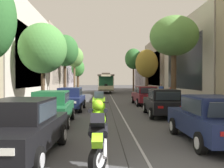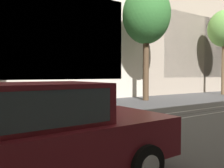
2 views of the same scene
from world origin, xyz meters
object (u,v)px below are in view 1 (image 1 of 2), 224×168
at_px(street_tree_kerb_left_fourth, 74,57).
at_px(parked_car_navy_near_right, 211,119).
at_px(parked_car_black_near_left, 21,128).
at_px(street_tree_kerb_right_mid, 147,64).
at_px(parked_car_navy_mid_left, 70,99).
at_px(motorcycle_with_rider, 98,128).
at_px(parked_car_black_second_right, 163,102).
at_px(street_tree_kerb_right_fourth, 133,59).
at_px(parked_car_maroon_mid_right, 146,95).
at_px(parked_car_green_second_left, 51,107).
at_px(street_tree_kerb_left_second, 43,49).
at_px(pedestrian_on_left_pavement, 172,92).
at_px(street_tree_kerb_right_second, 174,37).
at_px(pedestrian_on_right_pavement, 161,91).
at_px(street_tree_kerb_left_far, 78,69).
at_px(cable_car_trolley, 106,83).
at_px(street_tree_kerb_left_mid, 65,51).

bearing_deg(street_tree_kerb_left_fourth, parked_car_navy_near_right, -75.77).
relative_size(parked_car_navy_near_right, street_tree_kerb_left_fourth, 0.59).
distance_m(parked_car_black_near_left, street_tree_kerb_right_mid, 28.57).
height_order(parked_car_navy_mid_left, motorcycle_with_rider, motorcycle_with_rider).
height_order(parked_car_black_second_right, motorcycle_with_rider, motorcycle_with_rider).
bearing_deg(street_tree_kerb_right_fourth, parked_car_black_second_right, -94.07).
xyz_separation_m(parked_car_navy_mid_left, parked_car_maroon_mid_right, (5.99, 3.76, 0.00)).
height_order(parked_car_black_near_left, street_tree_kerb_left_fourth, street_tree_kerb_left_fourth).
xyz_separation_m(parked_car_black_near_left, parked_car_green_second_left, (-0.19, 5.19, 0.00)).
bearing_deg(parked_car_maroon_mid_right, street_tree_kerb_left_second, -170.73).
height_order(street_tree_kerb_right_mid, pedestrian_on_left_pavement, street_tree_kerb_right_mid).
height_order(parked_car_navy_near_right, street_tree_kerb_right_fourth, street_tree_kerb_right_fourth).
xyz_separation_m(street_tree_kerb_left_second, street_tree_kerb_right_second, (10.31, -0.55, 0.92)).
distance_m(parked_car_black_near_left, parked_car_navy_mid_left, 10.78).
bearing_deg(street_tree_kerb_left_second, parked_car_black_second_right, -33.61).
height_order(parked_car_navy_mid_left, street_tree_kerb_right_second, street_tree_kerb_right_second).
relative_size(parked_car_navy_near_right, parked_car_black_second_right, 0.99).
distance_m(parked_car_black_near_left, pedestrian_on_right_pavement, 21.68).
bearing_deg(parked_car_maroon_mid_right, parked_car_navy_mid_left, -147.86).
relative_size(street_tree_kerb_right_mid, street_tree_kerb_right_fourth, 0.77).
bearing_deg(street_tree_kerb_left_far, parked_car_navy_mid_left, -85.56).
bearing_deg(street_tree_kerb_right_mid, street_tree_kerb_right_second, -91.71).
bearing_deg(street_tree_kerb_right_fourth, cable_car_trolley, -135.67).
bearing_deg(cable_car_trolley, pedestrian_on_left_pavement, -70.78).
xyz_separation_m(parked_car_maroon_mid_right, cable_car_trolley, (-3.09, 21.13, 0.86)).
bearing_deg(parked_car_navy_near_right, pedestrian_on_left_pavement, 78.81).
distance_m(street_tree_kerb_right_fourth, pedestrian_on_left_pavement, 23.77).
bearing_deg(street_tree_kerb_left_second, street_tree_kerb_left_far, 90.14).
bearing_deg(parked_car_black_near_left, parked_car_navy_mid_left, 90.04).
bearing_deg(parked_car_maroon_mid_right, street_tree_kerb_right_fourth, 85.17).
height_order(parked_car_navy_near_right, motorcycle_with_rider, motorcycle_with_rider).
xyz_separation_m(parked_car_black_second_right, motorcycle_with_rider, (-3.68, -8.57, 0.16)).
bearing_deg(street_tree_kerb_left_far, street_tree_kerb_right_second, -71.12).
bearing_deg(parked_car_maroon_mid_right, cable_car_trolley, 98.32).
xyz_separation_m(parked_car_maroon_mid_right, street_tree_kerb_right_mid, (2.32, 12.56, 3.55)).
relative_size(parked_car_green_second_left, street_tree_kerb_left_mid, 0.57).
bearing_deg(motorcycle_with_rider, street_tree_kerb_left_second, 108.09).
height_order(parked_car_black_near_left, parked_car_maroon_mid_right, same).
relative_size(parked_car_navy_near_right, motorcycle_with_rider, 2.36).
bearing_deg(street_tree_kerb_left_far, parked_car_black_second_right, -76.70).
distance_m(street_tree_kerb_left_mid, street_tree_kerb_right_fourth, 19.75).
relative_size(parked_car_navy_mid_left, parked_car_black_second_right, 0.99).
bearing_deg(street_tree_kerb_left_mid, parked_car_navy_near_right, -70.18).
xyz_separation_m(street_tree_kerb_left_far, pedestrian_on_left_pavement, (11.67, -25.29, -3.47)).
bearing_deg(street_tree_kerb_left_mid, street_tree_kerb_left_fourth, 88.76).
xyz_separation_m(parked_car_navy_near_right, street_tree_kerb_right_fourth, (2.28, 39.55, 5.32)).
height_order(street_tree_kerb_left_second, pedestrian_on_left_pavement, street_tree_kerb_left_second).
bearing_deg(parked_car_black_near_left, street_tree_kerb_left_second, 100.47).
distance_m(parked_car_black_near_left, parked_car_maroon_mid_right, 15.72).
height_order(street_tree_kerb_right_second, pedestrian_on_right_pavement, street_tree_kerb_right_second).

